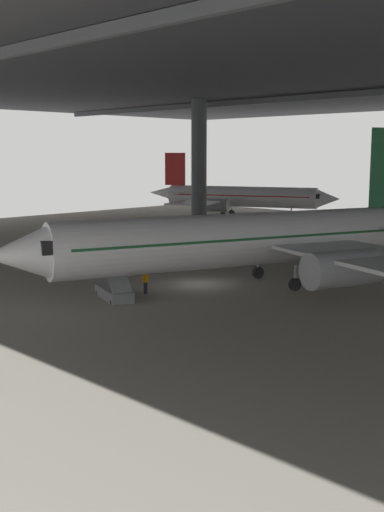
{
  "coord_description": "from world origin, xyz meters",
  "views": [
    {
      "loc": [
        31.13,
        -32.7,
        9.47
      ],
      "look_at": [
        1.25,
        -2.25,
        2.56
      ],
      "focal_mm": 44.36,
      "sensor_mm": 36.0,
      "label": 1
    }
  ],
  "objects_px": {
    "airplane_distant": "(238,197)",
    "boarding_stairs": "(114,288)",
    "crew_worker_by_stairs": "(145,280)",
    "airplane_main": "(252,239)"
  },
  "relations": [
    {
      "from": "airplane_main",
      "to": "crew_worker_by_stairs",
      "type": "bearing_deg",
      "value": -117.84
    },
    {
      "from": "crew_worker_by_stairs",
      "to": "airplane_distant",
      "type": "bearing_deg",
      "value": 123.69
    },
    {
      "from": "airplane_distant",
      "to": "boarding_stairs",
      "type": "bearing_deg",
      "value": -58.05
    },
    {
      "from": "crew_worker_by_stairs",
      "to": "airplane_distant",
      "type": "relative_size",
      "value": 0.06
    },
    {
      "from": "airplane_main",
      "to": "airplane_distant",
      "type": "distance_m",
      "value": 50.67
    },
    {
      "from": "boarding_stairs",
      "to": "airplane_distant",
      "type": "bearing_deg",
      "value": 121.95
    },
    {
      "from": "boarding_stairs",
      "to": "crew_worker_by_stairs",
      "type": "bearing_deg",
      "value": 80.09
    },
    {
      "from": "airplane_main",
      "to": "boarding_stairs",
      "type": "relative_size",
      "value": 7.61
    },
    {
      "from": "airplane_main",
      "to": "crew_worker_by_stairs",
      "type": "distance_m",
      "value": 8.21
    },
    {
      "from": "boarding_stairs",
      "to": "crew_worker_by_stairs",
      "type": "distance_m",
      "value": 2.46
    }
  ]
}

